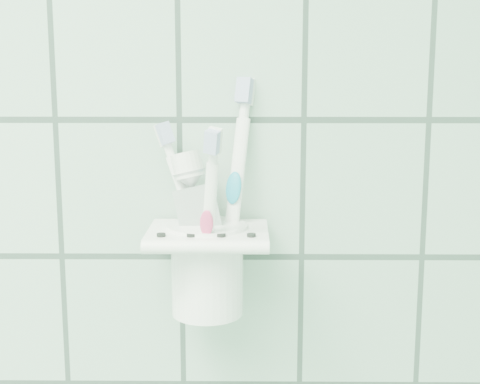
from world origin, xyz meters
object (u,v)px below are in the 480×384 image
object	(u,v)px
toothbrush_pink	(223,211)
toothbrush_blue	(223,192)
cup	(207,265)
toothpaste_tube	(219,219)
toothbrush_orange	(202,214)
holder_bracket	(208,237)

from	to	relation	value
toothbrush_pink	toothbrush_blue	distance (m)	0.02
cup	toothpaste_tube	bearing A→B (deg)	-43.04
toothbrush_blue	toothpaste_tube	xyz separation A→B (m)	(-0.00, -0.01, -0.02)
cup	toothbrush_pink	size ratio (longest dim) A/B	0.48
toothbrush_orange	toothpaste_tube	size ratio (longest dim) A/B	1.12
holder_bracket	toothbrush_orange	distance (m)	0.02
cup	toothpaste_tube	distance (m)	0.05
toothbrush_pink	toothbrush_blue	world-z (taller)	toothbrush_blue
holder_bracket	cup	distance (m)	0.03
holder_bracket	toothbrush_pink	bearing A→B (deg)	-3.47
cup	toothbrush_orange	distance (m)	0.05
toothbrush_pink	toothbrush_orange	size ratio (longest dim) A/B	1.01
holder_bracket	toothpaste_tube	distance (m)	0.02
toothpaste_tube	toothbrush_blue	bearing A→B (deg)	58.27
toothpaste_tube	toothbrush_orange	bearing A→B (deg)	168.94
toothbrush_orange	toothbrush_blue	bearing A→B (deg)	37.57
cup	toothpaste_tube	world-z (taller)	toothpaste_tube
cup	toothbrush_pink	world-z (taller)	toothbrush_pink
toothpaste_tube	holder_bracket	bearing A→B (deg)	137.71
toothbrush_blue	toothbrush_orange	xyz separation A→B (m)	(-0.02, -0.01, -0.02)
toothbrush_pink	toothpaste_tube	size ratio (longest dim) A/B	1.14
toothbrush_blue	toothbrush_orange	world-z (taller)	toothbrush_blue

